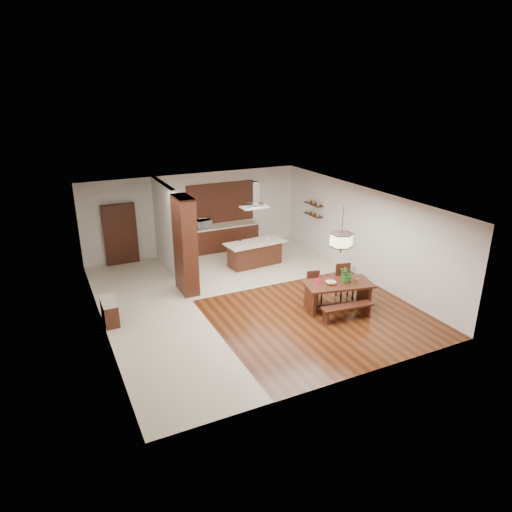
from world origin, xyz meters
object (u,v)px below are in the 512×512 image
fruit_bowl (331,283)px  island_cup (268,240)px  kitchen_island (255,253)px  dining_bench (347,312)px  pendant_lantern (342,231)px  dining_table (338,290)px  hallway_console (110,312)px  dining_chair_right (345,282)px  range_hood (255,195)px  foliage_plant (348,273)px  microwave (203,224)px  dining_chair_left (315,287)px

fruit_bowl → island_cup: size_ratio=2.17×
kitchen_island → dining_bench: bearing=-88.4°
dining_bench → pendant_lantern: size_ratio=1.08×
dining_table → island_cup: 3.84m
hallway_console → dining_chair_right: (6.35, -1.44, 0.19)m
hallway_console → range_hood: range_hood is taller
kitchen_island → range_hood: (-0.00, 0.00, 2.03)m
hallway_console → foliage_plant: 6.38m
fruit_bowl → island_cup: island_cup is taller
dining_table → dining_bench: size_ratio=1.40×
dining_chair_right → fruit_bowl: dining_chair_right is taller
island_cup → microwave: microwave is taller
dining_bench → range_hood: 5.13m
dining_chair_right → dining_chair_left: bearing=-179.4°
dining_table → range_hood: 4.42m
microwave → fruit_bowl: bearing=-91.4°
microwave → dining_table: bearing=-89.4°
dining_chair_right → microwave: size_ratio=1.83×
dining_chair_right → foliage_plant: size_ratio=1.99×
hallway_console → island_cup: bearing=19.1°
kitchen_island → range_hood: 2.03m
island_cup → fruit_bowl: bearing=-90.4°
hallway_console → dining_table: (5.79, -1.89, 0.25)m
pendant_lantern → microwave: pendant_lantern is taller
pendant_lantern → island_cup: size_ratio=10.51×
dining_chair_right → kitchen_island: bearing=122.3°
dining_bench → pendant_lantern: 2.15m
pendant_lantern → fruit_bowl: (-0.23, 0.03, -1.45)m
dining_bench → microwave: microwave is taller
dining_chair_left → range_hood: 3.88m
dining_table → dining_chair_right: dining_chair_right is taller
island_cup → microwave: (-1.56, 2.07, 0.21)m
kitchen_island → microwave: 2.35m
hallway_console → range_hood: (5.15, 2.05, 2.15)m
dining_chair_left → pendant_lantern: (0.32, -0.65, 1.81)m
dining_bench → island_cup: 4.51m
dining_chair_left → kitchen_island: 3.30m
dining_chair_right → fruit_bowl: 0.95m
dining_chair_right → kitchen_island: dining_chair_right is taller
dining_chair_left → pendant_lantern: 1.95m
dining_bench → dining_chair_left: size_ratio=1.63×
hallway_console → pendant_lantern: size_ratio=0.67×
microwave → hallway_console: bearing=-151.3°
dining_chair_left → foliage_plant: (0.58, -0.68, 0.58)m
pendant_lantern → foliage_plant: bearing=-8.3°
dining_bench → island_cup: size_ratio=11.37×
dining_bench → foliage_plant: (0.40, 0.61, 0.82)m
range_hood → island_cup: bearing=-15.4°
dining_bench → range_hood: size_ratio=1.58×
pendant_lantern → range_hood: 3.99m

